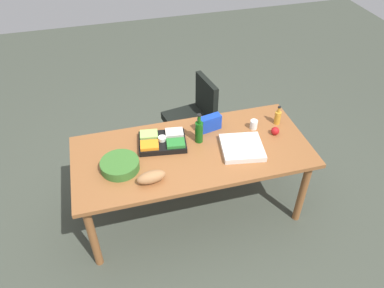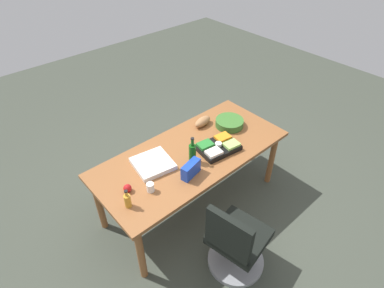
{
  "view_description": "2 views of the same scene",
  "coord_description": "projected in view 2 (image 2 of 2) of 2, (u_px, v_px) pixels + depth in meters",
  "views": [
    {
      "loc": [
        -0.66,
        -2.42,
        2.98
      ],
      "look_at": [
        -0.0,
        -0.0,
        0.86
      ],
      "focal_mm": 35.18,
      "sensor_mm": 36.0,
      "label": 1
    },
    {
      "loc": [
        1.66,
        1.87,
        2.93
      ],
      "look_at": [
        -0.07,
        -0.08,
        0.81
      ],
      "focal_mm": 29.35,
      "sensor_mm": 36.0,
      "label": 2
    }
  ],
  "objects": [
    {
      "name": "ground_plane",
      "position": [
        192.0,
        201.0,
        3.79
      ],
      "size": [
        10.0,
        10.0,
        0.0
      ],
      "primitive_type": "plane",
      "color": "#3E4439"
    },
    {
      "name": "conference_table",
      "position": [
        192.0,
        158.0,
        3.35
      ],
      "size": [
        2.1,
        0.95,
        0.78
      ],
      "color": "brown",
      "rests_on": "ground"
    },
    {
      "name": "office_chair",
      "position": [
        236.0,
        245.0,
        2.92
      ],
      "size": [
        0.56,
        0.56,
        0.91
      ],
      "color": "gray",
      "rests_on": "ground"
    },
    {
      "name": "chip_bag_blue",
      "position": [
        191.0,
        169.0,
        2.98
      ],
      "size": [
        0.23,
        0.13,
        0.15
      ],
      "primitive_type": "cube",
      "rotation": [
        0.0,
        0.0,
        0.22
      ],
      "color": "#173BAE",
      "rests_on": "conference_table"
    },
    {
      "name": "wine_bottle",
      "position": [
        192.0,
        153.0,
        3.11
      ],
      "size": [
        0.08,
        0.08,
        0.3
      ],
      "color": "#124E12",
      "rests_on": "conference_table"
    },
    {
      "name": "dressing_bottle",
      "position": [
        128.0,
        200.0,
        2.69
      ],
      "size": [
        0.08,
        0.08,
        0.19
      ],
      "color": "gold",
      "rests_on": "conference_table"
    },
    {
      "name": "salad_bowl",
      "position": [
        229.0,
        123.0,
        3.64
      ],
      "size": [
        0.36,
        0.36,
        0.08
      ],
      "primitive_type": "cylinder",
      "rotation": [
        0.0,
        0.0,
        0.12
      ],
      "color": "#376A29",
      "rests_on": "conference_table"
    },
    {
      "name": "apple_red",
      "position": [
        127.0,
        188.0,
        2.84
      ],
      "size": [
        0.09,
        0.09,
        0.08
      ],
      "primitive_type": "sphere",
      "rotation": [
        0.0,
        0.0,
        0.18
      ],
      "color": "#AE1517",
      "rests_on": "conference_table"
    },
    {
      "name": "veggie_tray",
      "position": [
        218.0,
        147.0,
        3.31
      ],
      "size": [
        0.46,
        0.36,
        0.09
      ],
      "color": "black",
      "rests_on": "conference_table"
    },
    {
      "name": "pizza_box",
      "position": [
        153.0,
        164.0,
        3.12
      ],
      "size": [
        0.41,
        0.41,
        0.05
      ],
      "primitive_type": "cube",
      "rotation": [
        0.0,
        0.0,
        -0.16
      ],
      "color": "silver",
      "rests_on": "conference_table"
    },
    {
      "name": "paper_cup",
      "position": [
        150.0,
        187.0,
        2.84
      ],
      "size": [
        0.07,
        0.07,
        0.09
      ],
      "primitive_type": "cylinder",
      "rotation": [
        0.0,
        0.0,
        -0.02
      ],
      "color": "white",
      "rests_on": "conference_table"
    },
    {
      "name": "bread_loaf",
      "position": [
        203.0,
        122.0,
        3.64
      ],
      "size": [
        0.25,
        0.14,
        0.1
      ],
      "primitive_type": "ellipsoid",
      "rotation": [
        0.0,
        0.0,
        0.12
      ],
      "color": "#9C6C43",
      "rests_on": "conference_table"
    }
  ]
}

